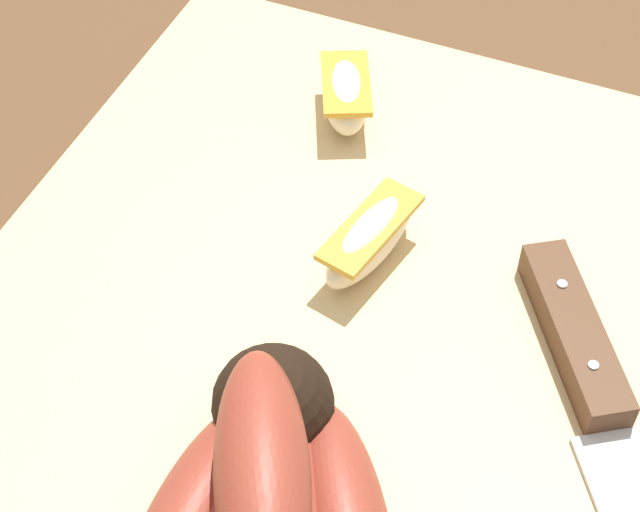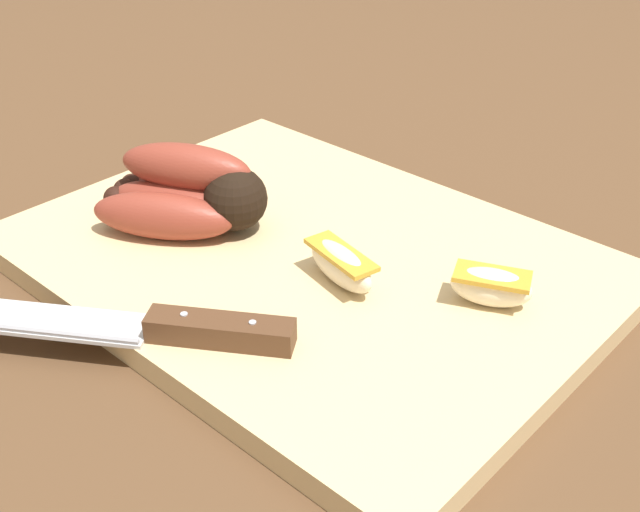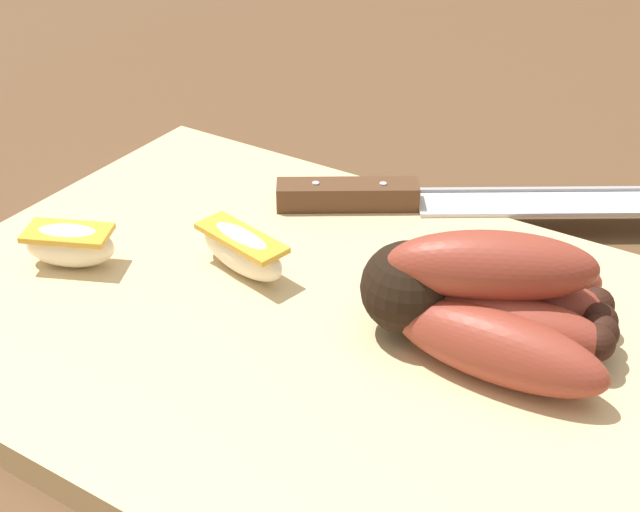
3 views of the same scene
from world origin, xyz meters
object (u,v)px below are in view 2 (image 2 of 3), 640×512
Objects in this scene: apple_wedge_near at (341,264)px; apple_wedge_middle at (491,286)px; chefs_knife at (151,327)px; banana_bunch at (189,194)px.

apple_wedge_middle is (-0.10, -0.05, -0.00)m from apple_wedge_near.
apple_wedge_near is at bearing -111.46° from chefs_knife.
banana_bunch reaches higher than apple_wedge_middle.
banana_bunch is at bearing 14.68° from apple_wedge_middle.
chefs_knife is (-0.10, 0.12, -0.02)m from banana_bunch.
chefs_knife is 0.24m from apple_wedge_middle.
apple_wedge_near is at bearing 28.10° from apple_wedge_middle.
banana_bunch is 0.57× the size of chefs_knife.
apple_wedge_middle reaches higher than chefs_knife.
banana_bunch is 0.26m from apple_wedge_middle.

